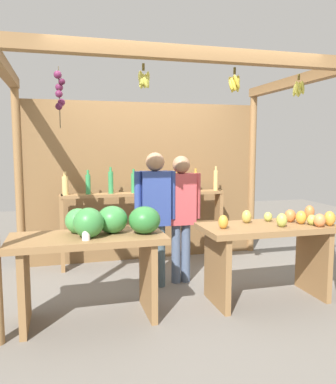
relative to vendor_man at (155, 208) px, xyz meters
The scene contains 7 objects.
ground_plane 0.94m from the vendor_man, 41.24° to the left, with size 12.00×12.00×0.00m, color slate.
market_stall 0.81m from the vendor_man, 78.91° to the left, with size 3.49×2.21×2.48m.
fruit_counter_left 1.01m from the vendor_man, 136.36° to the right, with size 1.44×0.64×1.08m.
fruit_counter_right 1.32m from the vendor_man, 32.35° to the right, with size 1.42×0.64×0.96m.
bottle_shelf_unit 0.90m from the vendor_man, 86.60° to the left, with size 2.24×0.22×1.36m.
vendor_man is the anchor object (origin of this frame).
vendor_woman 0.34m from the vendor_man, 12.50° to the left, with size 0.48×0.20×1.51m.
Camera 1 is at (-1.14, -4.37, 1.62)m, focal length 36.51 mm.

